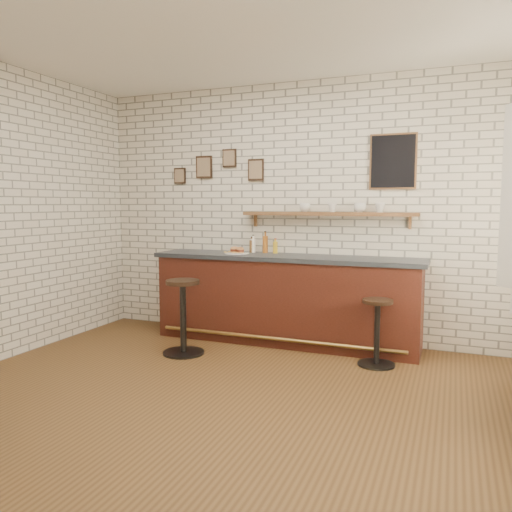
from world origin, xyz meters
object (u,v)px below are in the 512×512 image
object	(u,v)px
bitters_bottle_brown	(252,246)
bar_stool_left	(183,314)
bar_stool_right	(377,330)
shelf_cup_a	(305,208)
bar_counter	(285,299)
ciabatta_sandwich	(237,250)
shelf_cup_d	(380,208)
sandwich_plate	(237,253)
shelf_cup_b	(332,208)
shelf_cup_c	(360,208)
bitters_bottle_amber	(265,244)
bitters_bottle_white	(253,245)
condiment_bottle_yellow	(275,247)

from	to	relation	value
bitters_bottle_brown	bar_stool_left	xyz separation A→B (m)	(-0.38, -1.00, -0.66)
bar_stool_right	shelf_cup_a	xyz separation A→B (m)	(-0.94, 0.65, 1.19)
bar_stool_left	bar_counter	bearing A→B (deg)	43.47
ciabatta_sandwich	bar_stool_left	world-z (taller)	ciabatta_sandwich
bar_counter	shelf_cup_d	size ratio (longest dim) A/B	27.69
sandwich_plate	shelf_cup_b	world-z (taller)	shelf_cup_b
bar_counter	bar_stool_left	bearing A→B (deg)	-136.53
sandwich_plate	shelf_cup_c	distance (m)	1.51
shelf_cup_a	shelf_cup_c	size ratio (longest dim) A/B	0.96
sandwich_plate	bitters_bottle_amber	xyz separation A→B (m)	(0.28, 0.20, 0.10)
bar_counter	bitters_bottle_white	size ratio (longest dim) A/B	14.50
shelf_cup_d	bitters_bottle_amber	bearing A→B (deg)	173.38
ciabatta_sandwich	sandwich_plate	bearing A→B (deg)	180.00
bar_counter	bitters_bottle_brown	distance (m)	0.78
bitters_bottle_brown	shelf_cup_d	bearing A→B (deg)	0.76
bar_stool_left	bar_stool_right	world-z (taller)	bar_stool_left
sandwich_plate	bitters_bottle_white	size ratio (longest dim) A/B	1.31
sandwich_plate	ciabatta_sandwich	bearing A→B (deg)	0.00
bitters_bottle_brown	shelf_cup_c	xyz separation A→B (m)	(1.28, 0.02, 0.46)
bar_counter	ciabatta_sandwich	xyz separation A→B (m)	(-0.59, -0.02, 0.55)
ciabatta_sandwich	bitters_bottle_white	xyz separation A→B (m)	(0.12, 0.20, 0.04)
ciabatta_sandwich	shelf_cup_d	xyz separation A→B (m)	(1.60, 0.22, 0.50)
bitters_bottle_amber	bar_stool_left	distance (m)	1.34
condiment_bottle_yellow	shelf_cup_a	distance (m)	0.58
bar_counter	shelf_cup_d	world-z (taller)	shelf_cup_d
shelf_cup_c	shelf_cup_a	bearing A→B (deg)	80.64
shelf_cup_a	shelf_cup_c	world-z (taller)	shelf_cup_c
bar_counter	bar_stool_left	distance (m)	1.20
bar_stool_left	shelf_cup_c	bearing A→B (deg)	31.57
bitters_bottle_amber	bar_stool_right	xyz separation A→B (m)	(1.42, -0.63, -0.76)
bar_counter	bar_stool_right	distance (m)	1.20
bitters_bottle_brown	condiment_bottle_yellow	bearing A→B (deg)	-0.00
sandwich_plate	bitters_bottle_brown	bearing A→B (deg)	61.40
condiment_bottle_yellow	shelf_cup_d	distance (m)	1.29
bitters_bottle_white	bar_stool_right	xyz separation A→B (m)	(1.57, -0.63, -0.74)
bitters_bottle_amber	shelf_cup_b	size ratio (longest dim) A/B	2.56
bitters_bottle_white	bar_stool_right	distance (m)	1.85
shelf_cup_d	ciabatta_sandwich	bearing A→B (deg)	-179.58
bar_counter	shelf_cup_c	xyz separation A→B (m)	(0.80, 0.20, 1.05)
shelf_cup_c	condiment_bottle_yellow	bearing A→B (deg)	81.79
sandwich_plate	bar_stool_left	size ratio (longest dim) A/B	0.35
sandwich_plate	shelf_cup_c	xyz separation A→B (m)	(1.39, 0.22, 0.54)
condiment_bottle_yellow	shelf_cup_a	size ratio (longest dim) A/B	1.40
shelf_cup_d	shelf_cup_b	bearing A→B (deg)	172.53
bitters_bottle_amber	shelf_cup_c	xyz separation A→B (m)	(1.11, 0.02, 0.44)
shelf_cup_d	sandwich_plate	bearing A→B (deg)	-179.62
sandwich_plate	bar_stool_left	bearing A→B (deg)	-108.58
bar_stool_left	bitters_bottle_white	bearing A→B (deg)	68.36
bitters_bottle_amber	shelf_cup_a	size ratio (longest dim) A/B	2.06
bitters_bottle_white	condiment_bottle_yellow	xyz separation A→B (m)	(0.28, 0.00, -0.01)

